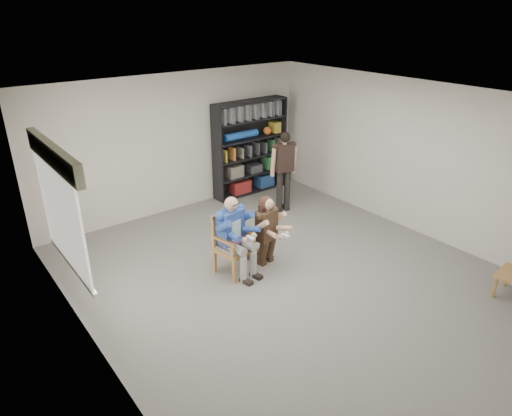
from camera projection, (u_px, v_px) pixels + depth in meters
room_shell at (292, 196)px, 6.71m from camera, size 6.00×7.00×2.80m
floor at (289, 277)px, 7.28m from camera, size 6.00×7.00×0.01m
window_left at (62, 210)px, 5.69m from camera, size 0.16×2.00×1.75m
armchair at (235, 244)px, 7.22m from camera, size 0.67×0.65×1.01m
seated_man at (234, 236)px, 7.15m from camera, size 0.69×0.87×1.32m
kneeling_woman at (268, 232)px, 7.41m from camera, size 0.63×0.88×1.21m
bookshelf at (250, 148)px, 10.17m from camera, size 1.80×0.38×2.10m
standing_man at (284, 172)px, 9.28m from camera, size 0.58×0.42×1.69m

